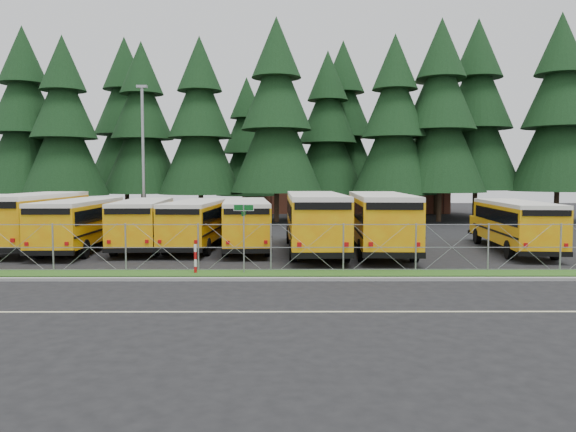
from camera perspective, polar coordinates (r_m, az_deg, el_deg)
The scene contains 31 objects.
ground at distance 24.34m, azimuth 0.68°, elevation -5.25°, with size 120.00×120.00×0.00m, color black.
curb at distance 21.27m, azimuth 0.81°, elevation -6.43°, with size 50.00×0.25×0.12m, color gray.
grass_verge at distance 22.66m, azimuth 0.75°, elevation -5.86°, with size 50.00×1.40×0.06m, color #1F4D16.
road_lane_line at distance 16.49m, azimuth 1.11°, elevation -9.70°, with size 50.00×0.12×0.01m, color beige.
chainlink_fence at distance 23.21m, azimuth 0.72°, elevation -3.21°, with size 44.00×0.10×2.00m, color gray, non-canonical shape.
brick_building at distance 64.34m, azimuth 5.50°, elevation 3.17°, with size 22.00×10.00×6.00m, color brown.
bus_0 at distance 33.58m, azimuth -23.99°, elevation -0.46°, with size 2.71×11.47×3.01m, color orange, non-canonical shape.
bus_1 at distance 31.67m, azimuth -20.21°, elevation -0.88°, with size 2.44×10.33×2.71m, color orange, non-canonical shape.
bus_2 at distance 31.61m, azimuth -14.39°, elevation -0.82°, with size 2.38×10.09×2.65m, color orange, non-canonical shape.
bus_3 at distance 31.05m, azimuth -9.16°, elevation -0.86°, with size 2.35×9.98×2.62m, color orange, non-canonical shape.
bus_4 at distance 30.45m, azimuth -4.31°, elevation -0.88°, with size 2.39×10.13×2.66m, color orange, non-canonical shape.
bus_5 at distance 29.10m, azimuth 2.70°, elevation -0.70°, with size 2.75×11.67×3.06m, color orange, non-canonical shape.
bus_6 at distance 29.52m, azimuth 9.29°, elevation -0.69°, with size 2.74×11.63×3.05m, color orange, non-canonical shape.
bus_east at distance 31.65m, azimuth 21.93°, elevation -0.98°, with size 2.38×10.09×2.65m, color orange, non-canonical shape.
street_sign at distance 22.59m, azimuth -4.52°, elevation -0.78°, with size 0.83×0.54×2.81m.
striped_bollard at distance 22.94m, azimuth -9.39°, elevation -4.35°, with size 0.11×0.11×1.20m, color #B20C0C.
light_standard at distance 40.00m, azimuth -14.50°, elevation 6.15°, with size 0.70×0.35×10.14m.
conifer_0 at distance 54.92m, azimuth -25.19°, elevation 8.44°, with size 7.71×7.71×17.06m, color black, non-canonical shape.
conifer_1 at distance 51.72m, azimuth -21.79°, elevation 8.17°, with size 7.17×7.17×15.85m, color black, non-canonical shape.
conifer_2 at distance 53.92m, azimuth -14.58°, elevation 8.38°, with size 7.37×7.37×16.30m, color black, non-canonical shape.
conifer_3 at distance 50.60m, azimuth -8.92°, elevation 8.71°, with size 7.33×7.33×16.22m, color black, non-canonical shape.
conifer_4 at distance 48.78m, azimuth -1.18°, elevation 9.70°, with size 7.92×7.92×17.52m, color black, non-canonical shape.
conifer_5 at distance 53.08m, azimuth 4.04°, elevation 8.20°, with size 7.06×7.06×15.62m, color black, non-canonical shape.
conifer_6 at distance 49.89m, azimuth 10.75°, elevation 8.73°, with size 7.31×7.31×16.17m, color black, non-canonical shape.
conifer_7 at distance 50.97m, azimuth 15.23°, elevation 9.34°, with size 7.94×7.94×17.56m, color black, non-canonical shape.
conifer_8 at distance 55.38m, azimuth 18.62°, elevation 9.28°, with size 8.33×8.33×18.42m, color black, non-canonical shape.
conifer_9 at distance 54.72m, azimuth 25.85°, elevation 8.98°, with size 8.17×8.17×18.07m, color black, non-canonical shape.
conifer_10 at distance 60.57m, azimuth -16.16°, elevation 8.73°, with size 8.20×8.20×18.14m, color black, non-canonical shape.
conifer_11 at distance 56.70m, azimuth -4.20°, elevation 7.02°, with size 6.25×6.25×13.82m, color black, non-canonical shape.
conifer_12 at distance 56.24m, azimuth 5.58°, elevation 8.79°, with size 7.80×7.80×17.25m, color black, non-canonical shape.
conifer_13 at distance 60.61m, azimuth 14.93°, elevation 9.35°, with size 8.77×8.77×19.40m, color black, non-canonical shape.
Camera 1 is at (-0.37, -24.02, 3.91)m, focal length 35.00 mm.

